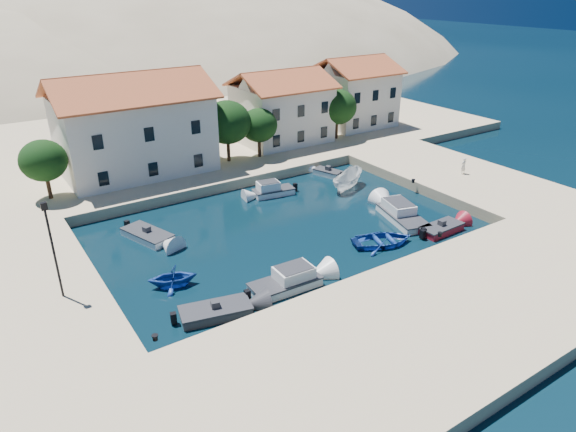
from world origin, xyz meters
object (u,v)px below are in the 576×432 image
object	(u,v)px
rowboat_south	(382,244)
cabin_cruiser_east	(403,215)
cabin_cruiser_south	(285,282)
building_right	(355,91)
lamppost	(52,242)
building_left	(133,122)
boat_east	(347,188)
pedestrian	(463,166)
building_mid	(282,105)

from	to	relation	value
rowboat_south	cabin_cruiser_east	world-z (taller)	cabin_cruiser_east
cabin_cruiser_south	cabin_cruiser_east	world-z (taller)	same
building_right	lamppost	distance (m)	46.98
building_left	boat_east	bearing A→B (deg)	-40.56
boat_east	pedestrian	world-z (taller)	pedestrian
cabin_cruiser_south	building_left	bearing A→B (deg)	94.56
rowboat_south	building_mid	bearing A→B (deg)	2.67
boat_east	building_left	bearing A→B (deg)	24.09
rowboat_south	pedestrian	bearing A→B (deg)	-52.66
building_mid	cabin_cruiser_east	xyz separation A→B (m)	(-2.73, -23.11, -4.75)
cabin_cruiser_east	boat_east	xyz separation A→B (m)	(0.81, 8.35, -0.48)
building_left	lamppost	world-z (taller)	building_left
pedestrian	lamppost	bearing A→B (deg)	1.07
building_mid	rowboat_south	world-z (taller)	building_mid
cabin_cruiser_east	pedestrian	bearing A→B (deg)	-58.94
building_left	boat_east	world-z (taller)	building_left
pedestrian	cabin_cruiser_south	bearing A→B (deg)	13.89
cabin_cruiser_south	cabin_cruiser_east	distance (m)	14.51
rowboat_south	cabin_cruiser_east	distance (m)	4.97
pedestrian	building_left	bearing A→B (deg)	-35.93
building_mid	building_left	bearing A→B (deg)	-176.82
cabin_cruiser_south	rowboat_south	xyz separation A→B (m)	(9.71, 1.12, -0.48)
building_left	building_mid	xyz separation A→B (m)	(18.00, 1.00, -0.71)
cabin_cruiser_east	boat_east	distance (m)	8.40
building_mid	cabin_cruiser_east	world-z (taller)	building_mid
building_left	cabin_cruiser_south	bearing A→B (deg)	-87.39
building_left	cabin_cruiser_south	size ratio (longest dim) A/B	3.02
rowboat_south	pedestrian	world-z (taller)	pedestrian
building_left	rowboat_south	xyz separation A→B (m)	(10.87, -24.37, -5.94)
building_mid	boat_east	bearing A→B (deg)	-97.43
cabin_cruiser_south	rowboat_south	distance (m)	9.78
building_mid	pedestrian	bearing A→B (deg)	-66.57
building_left	lamppost	size ratio (longest dim) A/B	2.36
building_right	lamppost	world-z (taller)	building_right
lamppost	rowboat_south	xyz separation A→B (m)	(22.37, -4.37, -4.75)
building_right	pedestrian	bearing A→B (deg)	-99.10
building_right	cabin_cruiser_south	size ratio (longest dim) A/B	1.94
cabin_cruiser_south	pedestrian	world-z (taller)	pedestrian
building_right	rowboat_south	bearing A→B (deg)	-125.95
building_right	cabin_cruiser_east	xyz separation A→B (m)	(-14.73, -24.11, -5.00)
building_mid	cabin_cruiser_south	xyz separation A→B (m)	(-16.84, -26.49, -4.75)
lamppost	building_right	bearing A→B (deg)	27.93
building_left	cabin_cruiser_south	xyz separation A→B (m)	(1.16, -25.49, -5.46)
building_mid	pedestrian	distance (m)	22.00
building_left	cabin_cruiser_east	xyz separation A→B (m)	(15.27, -22.11, -5.46)
lamppost	pedestrian	bearing A→B (deg)	1.58
lamppost	building_mid	bearing A→B (deg)	35.45
building_left	cabin_cruiser_east	bearing A→B (deg)	-55.37
lamppost	rowboat_south	size ratio (longest dim) A/B	1.30
cabin_cruiser_east	building_mid	bearing A→B (deg)	8.79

